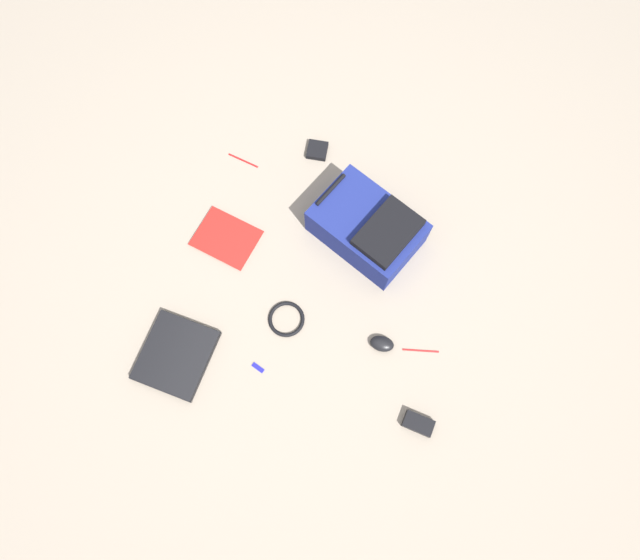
{
  "coord_description": "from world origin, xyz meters",
  "views": [
    {
      "loc": [
        -0.58,
        -0.24,
        2.18
      ],
      "look_at": [
        0.03,
        0.02,
        0.02
      ],
      "focal_mm": 30.33,
      "sensor_mm": 36.0,
      "label": 1
    }
  ],
  "objects_px": {
    "backpack": "(368,228)",
    "book_red": "(226,238)",
    "laptop": "(176,355)",
    "computer_mouse": "(382,344)",
    "pen_black": "(243,160)",
    "cable_coil": "(286,319)",
    "pen_blue": "(421,350)",
    "usb_stick": "(258,368)",
    "power_brick": "(418,424)",
    "earbud_pouch": "(317,150)"
  },
  "relations": [
    {
      "from": "backpack",
      "to": "book_red",
      "type": "height_order",
      "value": "backpack"
    },
    {
      "from": "laptop",
      "to": "backpack",
      "type": "bearing_deg",
      "value": -33.77
    },
    {
      "from": "computer_mouse",
      "to": "book_red",
      "type": "bearing_deg",
      "value": 67.91
    },
    {
      "from": "pen_black",
      "to": "laptop",
      "type": "bearing_deg",
      "value": -172.1
    },
    {
      "from": "backpack",
      "to": "cable_coil",
      "type": "bearing_deg",
      "value": 160.08
    },
    {
      "from": "laptop",
      "to": "pen_blue",
      "type": "xyz_separation_m",
      "value": [
        0.4,
        -0.91,
        -0.01
      ]
    },
    {
      "from": "book_red",
      "to": "cable_coil",
      "type": "relative_size",
      "value": 1.84
    },
    {
      "from": "book_red",
      "to": "computer_mouse",
      "type": "distance_m",
      "value": 0.8
    },
    {
      "from": "book_red",
      "to": "usb_stick",
      "type": "bearing_deg",
      "value": -141.92
    },
    {
      "from": "backpack",
      "to": "laptop",
      "type": "bearing_deg",
      "value": 146.23
    },
    {
      "from": "pen_blue",
      "to": "usb_stick",
      "type": "distance_m",
      "value": 0.66
    },
    {
      "from": "computer_mouse",
      "to": "pen_blue",
      "type": "distance_m",
      "value": 0.16
    },
    {
      "from": "backpack",
      "to": "computer_mouse",
      "type": "bearing_deg",
      "value": -151.57
    },
    {
      "from": "book_red",
      "to": "usb_stick",
      "type": "relative_size",
      "value": 5.21
    },
    {
      "from": "usb_stick",
      "to": "computer_mouse",
      "type": "bearing_deg",
      "value": -56.75
    },
    {
      "from": "laptop",
      "to": "pen_blue",
      "type": "height_order",
      "value": "laptop"
    },
    {
      "from": "computer_mouse",
      "to": "cable_coil",
      "type": "bearing_deg",
      "value": 88.14
    },
    {
      "from": "power_brick",
      "to": "usb_stick",
      "type": "relative_size",
      "value": 2.17
    },
    {
      "from": "backpack",
      "to": "usb_stick",
      "type": "relative_size",
      "value": 9.45
    },
    {
      "from": "cable_coil",
      "to": "power_brick",
      "type": "relative_size",
      "value": 1.3
    },
    {
      "from": "laptop",
      "to": "power_brick",
      "type": "distance_m",
      "value": 1.0
    },
    {
      "from": "computer_mouse",
      "to": "power_brick",
      "type": "height_order",
      "value": "computer_mouse"
    },
    {
      "from": "pen_black",
      "to": "earbud_pouch",
      "type": "distance_m",
      "value": 0.34
    },
    {
      "from": "pen_black",
      "to": "earbud_pouch",
      "type": "height_order",
      "value": "earbud_pouch"
    },
    {
      "from": "book_red",
      "to": "earbud_pouch",
      "type": "distance_m",
      "value": 0.58
    },
    {
      "from": "cable_coil",
      "to": "computer_mouse",
      "type": "bearing_deg",
      "value": -82.43
    },
    {
      "from": "book_red",
      "to": "cable_coil",
      "type": "bearing_deg",
      "value": -120.86
    },
    {
      "from": "backpack",
      "to": "cable_coil",
      "type": "relative_size",
      "value": 3.34
    },
    {
      "from": "laptop",
      "to": "computer_mouse",
      "type": "height_order",
      "value": "computer_mouse"
    },
    {
      "from": "book_red",
      "to": "pen_blue",
      "type": "height_order",
      "value": "book_red"
    },
    {
      "from": "pen_black",
      "to": "usb_stick",
      "type": "bearing_deg",
      "value": -151.44
    },
    {
      "from": "book_red",
      "to": "cable_coil",
      "type": "xyz_separation_m",
      "value": [
        -0.23,
        -0.38,
        0.0
      ]
    },
    {
      "from": "book_red",
      "to": "cable_coil",
      "type": "distance_m",
      "value": 0.45
    },
    {
      "from": "power_brick",
      "to": "pen_black",
      "type": "bearing_deg",
      "value": 54.81
    },
    {
      "from": "cable_coil",
      "to": "pen_blue",
      "type": "distance_m",
      "value": 0.56
    },
    {
      "from": "computer_mouse",
      "to": "pen_black",
      "type": "bearing_deg",
      "value": 48.52
    },
    {
      "from": "laptop",
      "to": "cable_coil",
      "type": "xyz_separation_m",
      "value": [
        0.31,
        -0.35,
        -0.01
      ]
    },
    {
      "from": "laptop",
      "to": "book_red",
      "type": "relative_size",
      "value": 1.12
    },
    {
      "from": "earbud_pouch",
      "to": "laptop",
      "type": "bearing_deg",
      "value": 171.27
    },
    {
      "from": "cable_coil",
      "to": "pen_black",
      "type": "xyz_separation_m",
      "value": [
        0.6,
        0.48,
        -0.0
      ]
    },
    {
      "from": "computer_mouse",
      "to": "cable_coil",
      "type": "xyz_separation_m",
      "value": [
        -0.05,
        0.4,
        -0.01
      ]
    },
    {
      "from": "book_red",
      "to": "usb_stick",
      "type": "xyz_separation_m",
      "value": [
        -0.45,
        -0.36,
        -0.0
      ]
    },
    {
      "from": "laptop",
      "to": "book_red",
      "type": "bearing_deg",
      "value": 3.4
    },
    {
      "from": "computer_mouse",
      "to": "cable_coil",
      "type": "height_order",
      "value": "computer_mouse"
    },
    {
      "from": "laptop",
      "to": "pen_black",
      "type": "distance_m",
      "value": 0.92
    },
    {
      "from": "cable_coil",
      "to": "usb_stick",
      "type": "relative_size",
      "value": 2.83
    },
    {
      "from": "pen_black",
      "to": "pen_blue",
      "type": "distance_m",
      "value": 1.15
    },
    {
      "from": "laptop",
      "to": "power_brick",
      "type": "height_order",
      "value": "power_brick"
    },
    {
      "from": "backpack",
      "to": "pen_black",
      "type": "bearing_deg",
      "value": 78.79
    },
    {
      "from": "power_brick",
      "to": "earbud_pouch",
      "type": "height_order",
      "value": "power_brick"
    }
  ]
}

